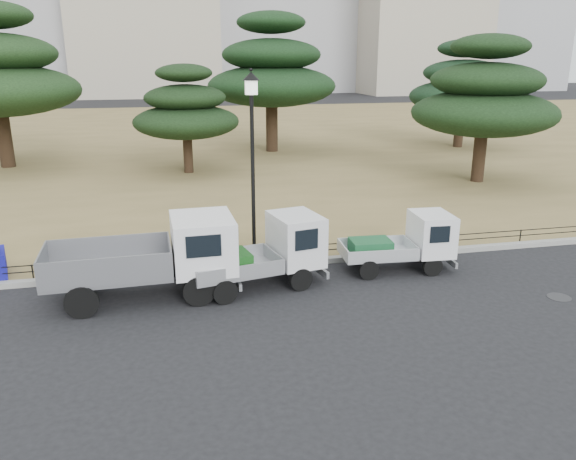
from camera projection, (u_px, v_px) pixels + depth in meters
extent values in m
plane|color=black|center=(305.00, 301.00, 14.32)|extent=(220.00, 220.00, 0.00)
cube|color=olive|center=(207.00, 138.00, 42.85)|extent=(120.00, 56.00, 0.15)
cube|color=gray|center=(284.00, 263.00, 16.72)|extent=(120.00, 0.25, 0.16)
cylinder|color=black|center=(199.00, 291.00, 13.95)|extent=(0.81, 0.19, 0.80)
cylinder|color=black|center=(193.00, 267.00, 15.56)|extent=(0.81, 0.19, 0.80)
cylinder|color=black|center=(82.00, 302.00, 13.29)|extent=(0.81, 0.19, 0.80)
cylinder|color=black|center=(88.00, 276.00, 14.90)|extent=(0.81, 0.19, 0.80)
cube|color=#2D2D30|center=(142.00, 275.00, 14.37)|extent=(4.51, 1.11, 0.14)
cube|color=slate|center=(108.00, 261.00, 14.04)|extent=(3.17, 1.86, 0.78)
cube|color=silver|center=(203.00, 242.00, 14.52)|extent=(1.62, 1.96, 1.37)
cylinder|color=black|center=(301.00, 279.00, 14.90)|extent=(0.65, 0.29, 0.63)
cylinder|color=black|center=(280.00, 262.00, 16.12)|extent=(0.65, 0.29, 0.63)
cylinder|color=black|center=(225.00, 292.00, 14.08)|extent=(0.65, 0.29, 0.63)
cylinder|color=black|center=(209.00, 273.00, 15.30)|extent=(0.65, 0.29, 0.63)
cube|color=#2D2D30|center=(255.00, 271.00, 15.07)|extent=(3.49, 1.45, 0.15)
cube|color=#9A9BA1|center=(233.00, 264.00, 14.74)|extent=(2.59, 1.87, 0.42)
cube|color=silver|center=(296.00, 239.00, 15.31)|extent=(1.47, 1.76, 1.36)
cube|color=#185419|center=(225.00, 262.00, 14.62)|extent=(1.45, 1.17, 0.46)
cylinder|color=black|center=(432.00, 266.00, 15.91)|extent=(0.57, 0.18, 0.56)
cylinder|color=black|center=(417.00, 252.00, 17.06)|extent=(0.57, 0.18, 0.56)
cylinder|color=black|center=(369.00, 270.00, 15.63)|extent=(0.57, 0.18, 0.56)
cylinder|color=black|center=(357.00, 256.00, 16.78)|extent=(0.57, 0.18, 0.56)
cube|color=#2D2D30|center=(395.00, 257.00, 16.31)|extent=(3.05, 0.88, 0.13)
cube|color=silver|center=(377.00, 249.00, 16.16)|extent=(2.15, 1.40, 0.37)
cube|color=silver|center=(431.00, 233.00, 16.28)|extent=(1.13, 1.44, 1.18)
cube|color=#18542D|center=(370.00, 247.00, 16.10)|extent=(1.19, 0.90, 0.41)
cylinder|color=black|center=(254.00, 257.00, 16.79)|extent=(0.41, 0.41, 0.15)
cylinder|color=black|center=(253.00, 178.00, 16.08)|extent=(0.11, 0.11, 4.68)
cylinder|color=white|center=(251.00, 88.00, 15.33)|extent=(0.37, 0.37, 0.37)
cone|color=black|center=(251.00, 76.00, 15.24)|extent=(0.49, 0.49, 0.23)
cylinder|color=black|center=(283.00, 253.00, 16.78)|extent=(38.00, 0.03, 0.03)
cylinder|color=black|center=(283.00, 247.00, 16.73)|extent=(38.00, 0.03, 0.03)
cylinder|color=black|center=(283.00, 253.00, 16.78)|extent=(0.04, 0.04, 0.40)
cylinder|color=#2D2D30|center=(559.00, 297.00, 14.54)|extent=(0.60, 0.60, 0.01)
cylinder|color=black|center=(4.00, 136.00, 30.57)|extent=(0.76, 0.76, 3.36)
cylinder|color=black|center=(188.00, 152.00, 29.25)|extent=(0.48, 0.48, 2.15)
ellipsoid|color=black|center=(186.00, 122.00, 28.79)|extent=(5.42, 5.42, 1.74)
ellipsoid|color=black|center=(185.00, 98.00, 28.43)|extent=(4.14, 4.14, 1.33)
ellipsoid|color=black|center=(184.00, 73.00, 28.08)|extent=(2.86, 2.86, 0.92)
cylinder|color=black|center=(272.00, 125.00, 35.78)|extent=(0.75, 0.75, 3.33)
ellipsoid|color=black|center=(272.00, 86.00, 35.06)|extent=(8.02, 8.02, 2.57)
ellipsoid|color=black|center=(271.00, 55.00, 34.51)|extent=(6.12, 6.12, 1.96)
ellipsoid|color=black|center=(271.00, 22.00, 33.96)|extent=(4.23, 4.23, 1.35)
cylinder|color=black|center=(479.00, 154.00, 27.08)|extent=(0.60, 0.60, 2.68)
ellipsoid|color=black|center=(484.00, 113.00, 26.51)|extent=(6.79, 6.79, 2.17)
ellipsoid|color=black|center=(487.00, 80.00, 26.07)|extent=(5.19, 5.19, 1.66)
ellipsoid|color=black|center=(490.00, 46.00, 25.62)|extent=(3.58, 3.58, 1.15)
cylinder|color=black|center=(459.00, 127.00, 37.61)|extent=(0.61, 0.61, 2.70)
ellipsoid|color=black|center=(462.00, 97.00, 37.03)|extent=(6.91, 6.91, 2.21)
ellipsoid|color=black|center=(464.00, 73.00, 36.58)|extent=(5.27, 5.27, 1.69)
ellipsoid|color=black|center=(466.00, 48.00, 36.13)|extent=(3.64, 3.64, 1.17)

